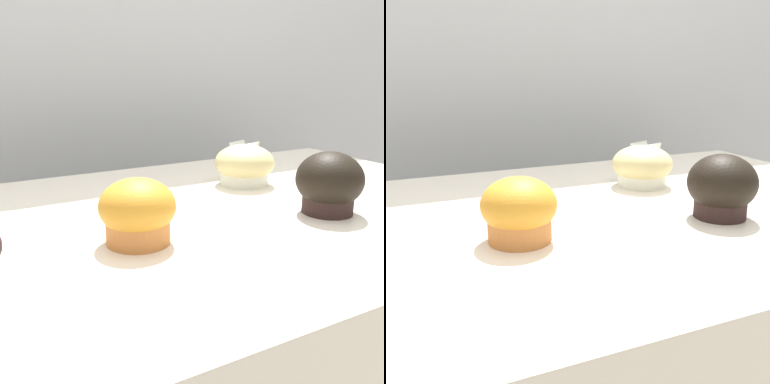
{
  "view_description": "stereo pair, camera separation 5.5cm",
  "coord_description": "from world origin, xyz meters",
  "views": [
    {
      "loc": [
        -0.34,
        -0.55,
        1.14
      ],
      "look_at": [
        -0.06,
        -0.04,
        0.97
      ],
      "focal_mm": 42.0,
      "sensor_mm": 36.0,
      "label": 1
    },
    {
      "loc": [
        -0.29,
        -0.58,
        1.14
      ],
      "look_at": [
        -0.06,
        -0.04,
        0.97
      ],
      "focal_mm": 42.0,
      "sensor_mm": 36.0,
      "label": 2
    }
  ],
  "objects": [
    {
      "name": "muffin_back_right",
      "position": [
        0.13,
        0.1,
        0.96
      ],
      "size": [
        0.11,
        0.11,
        0.07
      ],
      "color": "white",
      "rests_on": "display_counter"
    },
    {
      "name": "muffin_back_left",
      "position": [
        0.14,
        -0.1,
        0.97
      ],
      "size": [
        0.1,
        0.1,
        0.09
      ],
      "color": "#2E1E1C",
      "rests_on": "display_counter"
    },
    {
      "name": "wall_back",
      "position": [
        0.0,
        0.6,
        0.9
      ],
      "size": [
        3.2,
        0.1,
        1.8
      ],
      "primitive_type": "cube",
      "color": "#B2B7BC",
      "rests_on": "ground"
    },
    {
      "name": "muffin_front_left",
      "position": [
        -0.15,
        -0.07,
        0.97
      ],
      "size": [
        0.09,
        0.09,
        0.08
      ],
      "color": "#CC7A3B",
      "rests_on": "display_counter"
    },
    {
      "name": "price_card",
      "position": [
        0.19,
        0.18,
        0.96
      ],
      "size": [
        0.06,
        0.06,
        0.06
      ],
      "color": "white",
      "rests_on": "display_counter"
    }
  ]
}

